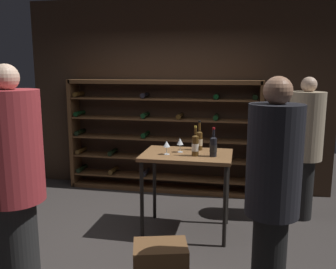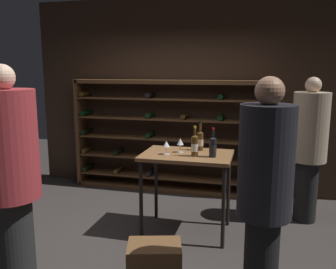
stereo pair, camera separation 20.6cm
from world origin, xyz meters
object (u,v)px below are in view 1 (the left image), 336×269
wine_bottle_green_slim (199,140)px  wine_glass_stemmed_left (167,145)px  person_bystander_red_print (273,185)px  wine_bottle_gold_foil (195,145)px  person_guest_khaki (305,142)px  wine_rack (161,137)px  person_guest_blue_shirt (13,173)px  tasting_table (187,163)px  wine_bottle_red_label (213,146)px  wine_crate (160,264)px  wine_glass_stemmed_center (180,142)px

wine_bottle_green_slim → wine_glass_stemmed_left: 0.45m
person_bystander_red_print → wine_bottle_gold_foil: bearing=12.8°
person_guest_khaki → wine_glass_stemmed_left: size_ratio=11.70×
person_bystander_red_print → wine_rack: bearing=8.8°
person_guest_blue_shirt → tasting_table: bearing=-145.3°
wine_bottle_red_label → wine_bottle_green_slim: 0.35m
wine_bottle_gold_foil → wine_glass_stemmed_left: (-0.33, 0.00, -0.01)m
wine_crate → wine_bottle_gold_foil: size_ratio=1.42×
wine_crate → wine_bottle_red_label: size_ratio=1.47×
person_guest_blue_shirt → wine_bottle_green_slim: size_ratio=5.49×
wine_rack → person_guest_khaki: size_ratio=1.66×
person_guest_blue_shirt → wine_glass_stemmed_left: 1.69m
person_guest_blue_shirt → wine_bottle_red_label: (1.52, 1.38, -0.00)m
wine_crate → wine_bottle_gold_foil: 1.34m
wine_bottle_red_label → wine_glass_stemmed_left: 0.52m
person_guest_blue_shirt → wine_bottle_red_label: 2.05m
wine_bottle_gold_foil → person_bystander_red_print: bearing=-56.7°
person_bystander_red_print → wine_bottle_red_label: person_bystander_red_print is taller
wine_crate → wine_bottle_red_label: bearing=69.4°
person_guest_blue_shirt → wine_glass_stemmed_center: size_ratio=11.83×
wine_bottle_red_label → person_guest_blue_shirt: bearing=-137.8°
person_guest_khaki → wine_crate: bearing=-51.0°
tasting_table → wine_glass_stemmed_left: (-0.22, -0.10, 0.23)m
person_guest_khaki → wine_crate: size_ratio=3.78×
wine_rack → person_bystander_red_print: bearing=-60.7°
tasting_table → wine_bottle_gold_foil: 0.28m
person_guest_khaki → wine_bottle_gold_foil: 1.51m
wine_bottle_red_label → wine_bottle_gold_foil: 0.20m
wine_rack → wine_bottle_gold_foil: size_ratio=8.91×
person_guest_khaki → person_bystander_red_print: size_ratio=0.98×
wine_bottle_red_label → wine_bottle_gold_foil: size_ratio=0.96×
tasting_table → person_bystander_red_print: 1.50m
wine_rack → wine_bottle_green_slim: bearing=-58.2°
wine_bottle_red_label → wine_glass_stemmed_center: 0.42m
wine_glass_stemmed_left → wine_glass_stemmed_center: (0.13, 0.14, 0.01)m
person_guest_blue_shirt → person_bystander_red_print: (2.06, 0.24, -0.05)m
wine_bottle_gold_foil → wine_bottle_green_slim: bearing=88.3°
tasting_table → wine_bottle_green_slim: size_ratio=2.88×
person_guest_blue_shirt → wine_rack: bearing=-117.4°
wine_rack → wine_glass_stemmed_left: bearing=-74.9°
wine_crate → wine_bottle_red_label: 1.39m
tasting_table → wine_bottle_red_label: size_ratio=3.13×
wine_crate → wine_bottle_green_slim: bearing=81.8°
wine_rack → wine_crate: (0.55, -2.48, -0.68)m
wine_bottle_red_label → wine_glass_stemmed_center: bearing=161.6°
person_guest_blue_shirt → wine_bottle_green_slim: 2.14m
person_bystander_red_print → wine_glass_stemmed_center: size_ratio=11.27×
person_guest_blue_shirt → wine_bottle_gold_foil: 1.90m
person_guest_khaki → person_guest_blue_shirt: person_guest_blue_shirt is taller
person_guest_khaki → person_bystander_red_print: person_bystander_red_print is taller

